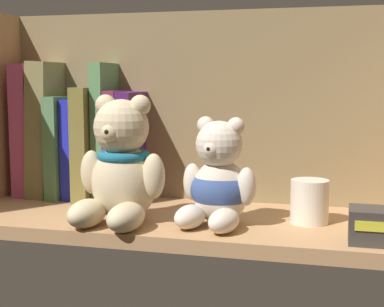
{
  "coord_description": "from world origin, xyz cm",
  "views": [
    {
      "loc": [
        22.03,
        -80.05,
        21.98
      ],
      "look_at": [
        0.86,
        0.0,
        11.44
      ],
      "focal_mm": 53.41,
      "sensor_mm": 36.0,
      "label": 1
    }
  ],
  "objects_px": {
    "book_0": "(32,130)",
    "teddy_bear_smaller": "(219,183)",
    "pillar_candle": "(310,201)",
    "book_5": "(109,131)",
    "book_6": "(122,145)",
    "book_2": "(66,146)",
    "book_7": "(135,146)",
    "book_1": "(50,129)",
    "teddy_bear_larger": "(121,169)",
    "book_3": "(81,148)",
    "book_4": "(96,143)"
  },
  "relations": [
    {
      "from": "book_4",
      "to": "teddy_bear_larger",
      "type": "height_order",
      "value": "book_4"
    },
    {
      "from": "book_4",
      "to": "book_2",
      "type": "bearing_deg",
      "value": -180.0
    },
    {
      "from": "book_1",
      "to": "book_5",
      "type": "height_order",
      "value": "book_1"
    },
    {
      "from": "pillar_candle",
      "to": "book_7",
      "type": "bearing_deg",
      "value": 162.46
    },
    {
      "from": "teddy_bear_smaller",
      "to": "book_3",
      "type": "bearing_deg",
      "value": 153.77
    },
    {
      "from": "book_4",
      "to": "book_7",
      "type": "relative_size",
      "value": 1.04
    },
    {
      "from": "teddy_bear_larger",
      "to": "teddy_bear_smaller",
      "type": "distance_m",
      "value": 0.14
    },
    {
      "from": "book_3",
      "to": "book_5",
      "type": "bearing_deg",
      "value": -0.0
    },
    {
      "from": "teddy_bear_smaller",
      "to": "book_0",
      "type": "bearing_deg",
      "value": 159.8
    },
    {
      "from": "book_4",
      "to": "teddy_bear_larger",
      "type": "xyz_separation_m",
      "value": [
        0.11,
        -0.16,
        -0.02
      ]
    },
    {
      "from": "book_2",
      "to": "teddy_bear_smaller",
      "type": "relative_size",
      "value": 1.15
    },
    {
      "from": "book_4",
      "to": "teddy_bear_larger",
      "type": "bearing_deg",
      "value": -55.33
    },
    {
      "from": "book_5",
      "to": "book_4",
      "type": "bearing_deg",
      "value": 180.0
    },
    {
      "from": "book_0",
      "to": "teddy_bear_smaller",
      "type": "bearing_deg",
      "value": -20.2
    },
    {
      "from": "book_5",
      "to": "pillar_candle",
      "type": "bearing_deg",
      "value": -15.28
    },
    {
      "from": "book_1",
      "to": "book_3",
      "type": "xyz_separation_m",
      "value": [
        0.06,
        0.0,
        -0.03
      ]
    },
    {
      "from": "book_4",
      "to": "book_3",
      "type": "bearing_deg",
      "value": 180.0
    },
    {
      "from": "book_4",
      "to": "book_5",
      "type": "bearing_deg",
      "value": -0.0
    },
    {
      "from": "book_2",
      "to": "book_3",
      "type": "xyz_separation_m",
      "value": [
        0.03,
        0.0,
        -0.0
      ]
    },
    {
      "from": "book_3",
      "to": "teddy_bear_larger",
      "type": "distance_m",
      "value": 0.21
    },
    {
      "from": "book_0",
      "to": "book_7",
      "type": "height_order",
      "value": "book_0"
    },
    {
      "from": "book_5",
      "to": "teddy_bear_smaller",
      "type": "distance_m",
      "value": 0.26
    },
    {
      "from": "book_7",
      "to": "teddy_bear_larger",
      "type": "height_order",
      "value": "book_7"
    },
    {
      "from": "book_6",
      "to": "pillar_candle",
      "type": "relative_size",
      "value": 2.98
    },
    {
      "from": "pillar_candle",
      "to": "book_6",
      "type": "bearing_deg",
      "value": 163.72
    },
    {
      "from": "book_0",
      "to": "book_3",
      "type": "relative_size",
      "value": 1.35
    },
    {
      "from": "book_4",
      "to": "teddy_bear_larger",
      "type": "distance_m",
      "value": 0.19
    },
    {
      "from": "teddy_bear_smaller",
      "to": "book_6",
      "type": "bearing_deg",
      "value": 145.63
    },
    {
      "from": "book_1",
      "to": "pillar_candle",
      "type": "bearing_deg",
      "value": -11.62
    },
    {
      "from": "book_1",
      "to": "book_7",
      "type": "bearing_deg",
      "value": 0.0
    },
    {
      "from": "book_3",
      "to": "teddy_bear_larger",
      "type": "bearing_deg",
      "value": -48.82
    },
    {
      "from": "book_0",
      "to": "book_6",
      "type": "xyz_separation_m",
      "value": [
        0.17,
        -0.0,
        -0.02
      ]
    },
    {
      "from": "book_1",
      "to": "book_4",
      "type": "xyz_separation_m",
      "value": [
        0.09,
        0.0,
        -0.02
      ]
    },
    {
      "from": "teddy_bear_smaller",
      "to": "pillar_candle",
      "type": "xyz_separation_m",
      "value": [
        0.12,
        0.04,
        -0.03
      ]
    },
    {
      "from": "book_5",
      "to": "book_6",
      "type": "xyz_separation_m",
      "value": [
        0.02,
        -0.0,
        -0.02
      ]
    },
    {
      "from": "teddy_bear_larger",
      "to": "book_4",
      "type": "bearing_deg",
      "value": 124.67
    },
    {
      "from": "teddy_bear_larger",
      "to": "book_7",
      "type": "bearing_deg",
      "value": 103.19
    },
    {
      "from": "book_5",
      "to": "teddy_bear_larger",
      "type": "distance_m",
      "value": 0.18
    },
    {
      "from": "book_3",
      "to": "book_6",
      "type": "relative_size",
      "value": 0.92
    },
    {
      "from": "teddy_bear_smaller",
      "to": "book_1",
      "type": "bearing_deg",
      "value": 157.87
    },
    {
      "from": "book_4",
      "to": "book_7",
      "type": "height_order",
      "value": "book_4"
    },
    {
      "from": "book_2",
      "to": "book_7",
      "type": "xyz_separation_m",
      "value": [
        0.13,
        0.0,
        0.0
      ]
    },
    {
      "from": "teddy_bear_larger",
      "to": "teddy_bear_smaller",
      "type": "height_order",
      "value": "teddy_bear_larger"
    },
    {
      "from": "book_4",
      "to": "teddy_bear_smaller",
      "type": "relative_size",
      "value": 1.26
    },
    {
      "from": "book_1",
      "to": "teddy_bear_larger",
      "type": "height_order",
      "value": "book_1"
    },
    {
      "from": "book_0",
      "to": "teddy_bear_smaller",
      "type": "distance_m",
      "value": 0.39
    },
    {
      "from": "pillar_candle",
      "to": "book_1",
      "type": "bearing_deg",
      "value": 168.38
    },
    {
      "from": "book_1",
      "to": "book_3",
      "type": "height_order",
      "value": "book_1"
    },
    {
      "from": "book_2",
      "to": "book_3",
      "type": "relative_size",
      "value": 1.03
    },
    {
      "from": "book_0",
      "to": "pillar_candle",
      "type": "distance_m",
      "value": 0.51
    }
  ]
}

